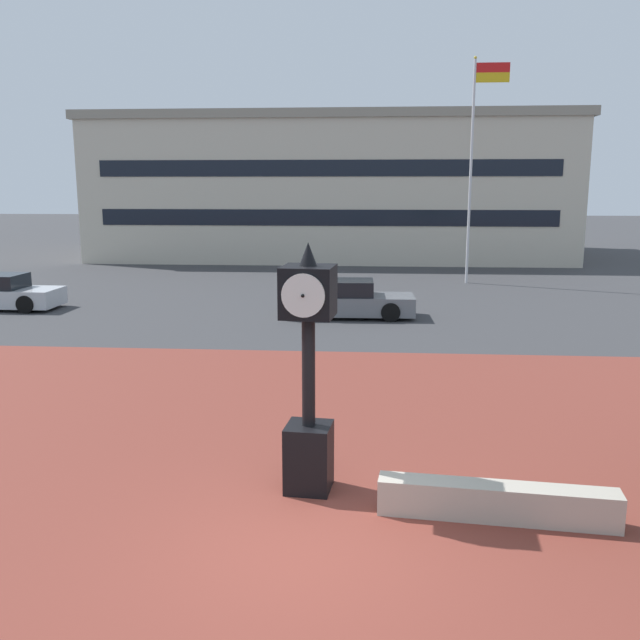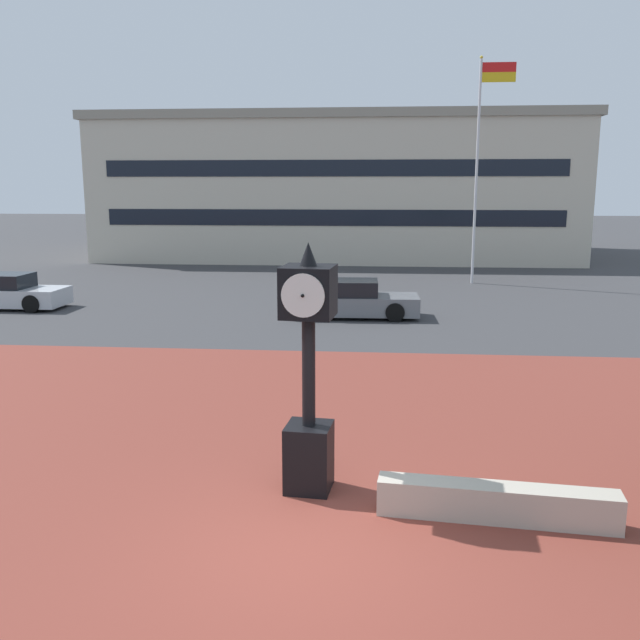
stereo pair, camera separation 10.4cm
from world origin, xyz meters
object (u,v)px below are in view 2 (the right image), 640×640
street_clock (309,376)px  civic_building (339,188)px  flagpole_primary (480,156)px  car_street_mid (353,301)px  car_street_near (8,293)px

street_clock → civic_building: 36.51m
flagpole_primary → car_street_mid: bearing=-121.1°
car_street_near → civic_building: (10.97, 22.01, 3.75)m
flagpole_primary → civic_building: bearing=117.4°
street_clock → flagpole_primary: flagpole_primary is taller
car_street_mid → flagpole_primary: flagpole_primary is taller
street_clock → car_street_near: size_ratio=0.90×
car_street_near → car_street_mid: 12.78m
street_clock → flagpole_primary: 23.57m
car_street_mid → civic_building: size_ratio=0.15×
street_clock → car_street_near: 19.18m
street_clock → civic_building: bearing=98.3°
car_street_mid → street_clock: bearing=-2.0°
street_clock → civic_building: civic_building is taller
car_street_near → flagpole_primary: (18.11, 8.20, 5.21)m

